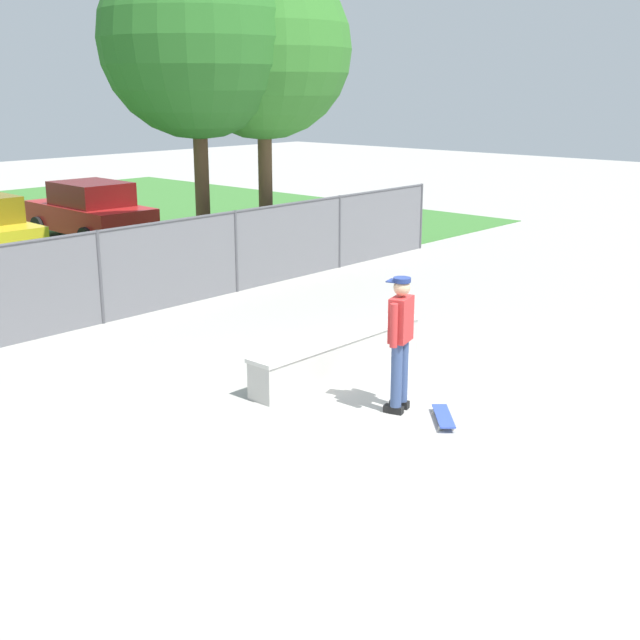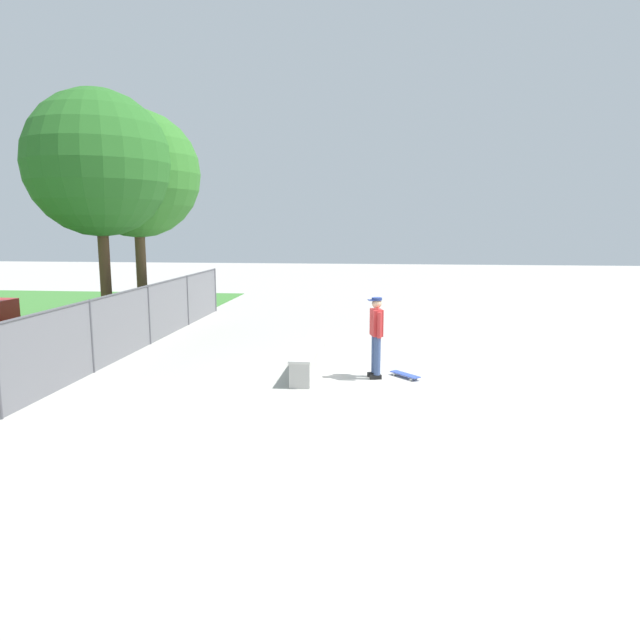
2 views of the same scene
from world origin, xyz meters
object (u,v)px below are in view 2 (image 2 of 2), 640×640
skateboard (405,375)px  tree_near_left (99,164)px  concrete_ledge (310,357)px  skateboarder (376,333)px  tree_near_right (137,175)px

skateboard → tree_near_left: (3.29, 8.70, 5.08)m
concrete_ledge → skateboarder: bearing=-111.1°
tree_near_right → concrete_ledge: bearing=-125.4°
skateboarder → tree_near_right: tree_near_right is taller
skateboarder → skateboard: bearing=-82.6°
tree_near_left → tree_near_right: 1.56m
concrete_ledge → skateboard: concrete_ledge is taller
concrete_ledge → tree_near_left: (2.77, 6.44, 4.85)m
skateboarder → tree_near_left: size_ratio=0.25×
concrete_ledge → tree_near_left: size_ratio=0.48×
skateboarder → concrete_ledge: bearing=68.9°
concrete_ledge → skateboarder: 1.86m
skateboarder → skateboard: skateboarder is taller
concrete_ledge → skateboard: (-0.53, -2.26, -0.23)m
skateboarder → tree_near_left: bearing=67.2°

